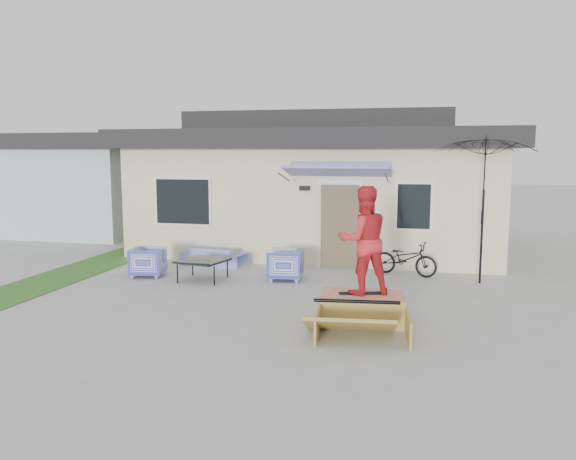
% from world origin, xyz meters
% --- Properties ---
extents(ground, '(90.00, 90.00, 0.00)m').
position_xyz_m(ground, '(0.00, 0.00, 0.00)').
color(ground, '#A6A6A5').
rests_on(ground, ground).
extents(grass_strip, '(1.40, 8.00, 0.01)m').
position_xyz_m(grass_strip, '(-5.20, 2.00, 0.00)').
color(grass_strip, '#2F6325').
rests_on(grass_strip, ground).
extents(house, '(10.80, 8.49, 4.10)m').
position_xyz_m(house, '(0.00, 7.99, 1.94)').
color(house, beige).
rests_on(house, ground).
extents(neighbor_house, '(8.60, 7.60, 3.50)m').
position_xyz_m(neighbor_house, '(-10.50, 10.00, 1.78)').
color(neighbor_house, '#B0C2C8').
rests_on(neighbor_house, ground).
extents(loveseat, '(1.73, 0.76, 0.65)m').
position_xyz_m(loveseat, '(-2.19, 4.03, 0.33)').
color(loveseat, '#2635A7').
rests_on(loveseat, ground).
extents(armchair_left, '(0.81, 0.85, 0.76)m').
position_xyz_m(armchair_left, '(-3.24, 2.46, 0.38)').
color(armchair_left, '#2635A7').
rests_on(armchair_left, ground).
extents(armchair_right, '(0.76, 0.81, 0.78)m').
position_xyz_m(armchair_right, '(-0.01, 2.84, 0.39)').
color(armchair_right, '#2635A7').
rests_on(armchair_right, ground).
extents(coffee_table, '(1.16, 1.16, 0.48)m').
position_xyz_m(coffee_table, '(-1.83, 2.35, 0.24)').
color(coffee_table, black).
rests_on(coffee_table, ground).
extents(bicycle, '(1.62, 0.96, 0.98)m').
position_xyz_m(bicycle, '(2.65, 3.96, 0.49)').
color(bicycle, black).
rests_on(bicycle, ground).
extents(patio_umbrella, '(2.38, 2.23, 2.20)m').
position_xyz_m(patio_umbrella, '(4.30, 3.50, 1.75)').
color(patio_umbrella, black).
rests_on(patio_umbrella, ground).
extents(skate_ramp, '(1.61, 2.03, 0.47)m').
position_xyz_m(skate_ramp, '(2.05, -0.03, 0.24)').
color(skate_ramp, '#A2843C').
rests_on(skate_ramp, ground).
extents(skateboard, '(0.84, 0.42, 0.05)m').
position_xyz_m(skateboard, '(2.05, 0.02, 0.50)').
color(skateboard, black).
rests_on(skateboard, skate_ramp).
extents(skater, '(1.11, 1.01, 1.85)m').
position_xyz_m(skater, '(2.05, 0.02, 1.45)').
color(skater, red).
rests_on(skater, skateboard).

